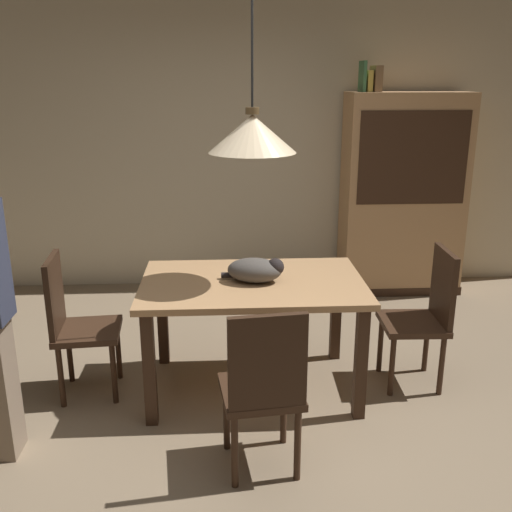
# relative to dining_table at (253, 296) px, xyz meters

# --- Properties ---
(ground) EXTENTS (10.00, 10.00, 0.00)m
(ground) POSITION_rel_dining_table_xyz_m (0.05, -0.53, -0.65)
(ground) COLOR #847056
(back_wall) EXTENTS (6.40, 0.10, 2.90)m
(back_wall) POSITION_rel_dining_table_xyz_m (0.05, 2.12, 0.80)
(back_wall) COLOR beige
(back_wall) RESTS_ON ground
(dining_table) EXTENTS (1.40, 0.90, 0.75)m
(dining_table) POSITION_rel_dining_table_xyz_m (0.00, 0.00, 0.00)
(dining_table) COLOR tan
(dining_table) RESTS_ON ground
(chair_left_side) EXTENTS (0.43, 0.43, 0.93)m
(chair_left_side) POSITION_rel_dining_table_xyz_m (-1.13, -0.01, -0.14)
(chair_left_side) COLOR #382316
(chair_left_side) RESTS_ON ground
(chair_near_front) EXTENTS (0.44, 0.44, 0.93)m
(chair_near_front) POSITION_rel_dining_table_xyz_m (0.01, -0.88, -0.14)
(chair_near_front) COLOR #382316
(chair_near_front) RESTS_ON ground
(chair_right_side) EXTENTS (0.41, 0.41, 0.93)m
(chair_right_side) POSITION_rel_dining_table_xyz_m (1.13, -0.00, -0.14)
(chair_right_side) COLOR #382316
(chair_right_side) RESTS_ON ground
(cat_sleeping) EXTENTS (0.40, 0.28, 0.16)m
(cat_sleeping) POSITION_rel_dining_table_xyz_m (0.02, -0.02, 0.18)
(cat_sleeping) COLOR #4C4742
(cat_sleeping) RESTS_ON dining_table
(pendant_lamp) EXTENTS (0.52, 0.52, 1.30)m
(pendant_lamp) POSITION_rel_dining_table_xyz_m (0.00, 0.00, 1.01)
(pendant_lamp) COLOR beige
(hutch_bookcase) EXTENTS (1.12, 0.45, 1.85)m
(hutch_bookcase) POSITION_rel_dining_table_xyz_m (1.49, 1.79, 0.24)
(hutch_bookcase) COLOR tan
(hutch_bookcase) RESTS_ON ground
(book_green_slim) EXTENTS (0.03, 0.20, 0.26)m
(book_green_slim) POSITION_rel_dining_table_xyz_m (1.05, 1.79, 1.33)
(book_green_slim) COLOR #427A4C
(book_green_slim) RESTS_ON hutch_bookcase
(book_yellow_short) EXTENTS (0.04, 0.20, 0.18)m
(book_yellow_short) POSITION_rel_dining_table_xyz_m (1.11, 1.79, 1.29)
(book_yellow_short) COLOR gold
(book_yellow_short) RESTS_ON hutch_bookcase
(book_brown_thick) EXTENTS (0.06, 0.24, 0.22)m
(book_brown_thick) POSITION_rel_dining_table_xyz_m (1.17, 1.79, 1.31)
(book_brown_thick) COLOR brown
(book_brown_thick) RESTS_ON hutch_bookcase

